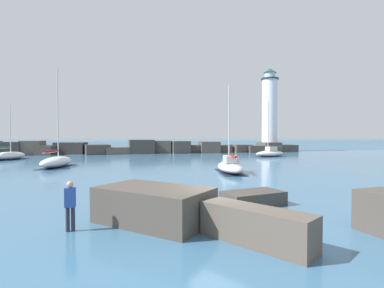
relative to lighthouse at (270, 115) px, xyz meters
name	(u,v)px	position (x,y,z in m)	size (l,w,h in m)	color
ground_plane	(219,221)	(-25.91, -46.78, -7.74)	(600.00, 600.00, 0.00)	#3D6B8E
open_sea_beyond	(136,144)	(-25.91, 59.14, -7.74)	(400.00, 116.00, 0.01)	#2D5B7F
breakwater_jetty	(149,148)	(-25.23, -1.04, -6.75)	(59.05, 6.43, 2.56)	brown
lighthouse	(270,115)	(0.00, 0.00, 0.00)	(4.29, 4.29, 17.40)	gray
foreground_rocks	(229,209)	(-25.74, -47.46, -7.10)	(11.36, 8.13, 1.45)	#4C443D
sailboat_moored_0	(270,153)	(-6.99, -14.02, -7.15)	(5.72, 3.29, 8.81)	white
sailboat_moored_2	(56,161)	(-36.82, -23.82, -7.13)	(3.27, 6.34, 10.49)	white
sailboat_moored_3	(8,156)	(-45.61, -11.91, -7.17)	(4.55, 5.75, 7.73)	silver
sailboat_moored_4	(230,166)	(-20.21, -32.06, -7.17)	(2.81, 6.19, 8.10)	silver
mooring_buoy_orange_near	(236,164)	(-17.60, -26.87, -7.47)	(0.55, 0.55, 0.75)	red
person_on_rocks	(70,203)	(-31.47, -46.83, -6.73)	(0.36, 0.24, 1.80)	#282833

